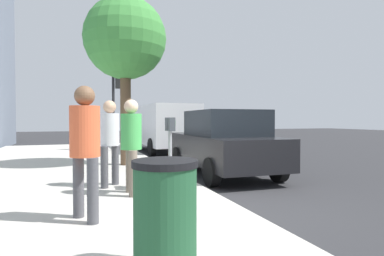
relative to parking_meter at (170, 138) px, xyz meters
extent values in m
plane|color=#2B2B2D|center=(-1.13, -0.74, -1.17)|extent=(80.00, 80.00, 0.00)
cube|color=#B7B2A8|center=(-1.13, 2.26, -1.09)|extent=(28.00, 6.00, 0.15)
cylinder|color=gray|center=(0.00, 0.00, -0.44)|extent=(0.07, 0.07, 1.15)
cube|color=#383D42|center=(-0.10, 0.00, 0.26)|extent=(0.16, 0.11, 0.26)
cube|color=#383D42|center=(0.10, 0.00, 0.26)|extent=(0.16, 0.11, 0.26)
cube|color=#268C33|center=(-0.10, -0.06, 0.28)|extent=(0.10, 0.01, 0.10)
cube|color=#268C33|center=(0.10, -0.06, 0.28)|extent=(0.10, 0.01, 0.10)
cylinder|color=#726656|center=(0.09, 0.77, -0.60)|extent=(0.15, 0.15, 0.82)
cylinder|color=#726656|center=(-0.29, 0.77, -0.60)|extent=(0.15, 0.15, 0.82)
cylinder|color=green|center=(-0.10, 0.77, 0.14)|extent=(0.38, 0.38, 0.65)
sphere|color=beige|center=(-0.10, 0.77, 0.59)|extent=(0.26, 0.26, 0.26)
cylinder|color=#47474C|center=(-1.21, 1.68, -0.58)|extent=(0.15, 0.15, 0.87)
cylinder|color=#47474C|center=(-1.57, 1.50, -0.58)|extent=(0.15, 0.15, 0.87)
cylinder|color=#D85933|center=(-1.39, 1.59, 0.19)|extent=(0.40, 0.40, 0.69)
sphere|color=brown|center=(-1.39, 1.59, 0.67)|extent=(0.27, 0.27, 0.27)
cylinder|color=#47474C|center=(0.90, 0.95, -0.60)|extent=(0.15, 0.15, 0.84)
cylinder|color=#47474C|center=(0.60, 1.19, -0.60)|extent=(0.15, 0.15, 0.84)
cylinder|color=silver|center=(0.75, 1.07, 0.15)|extent=(0.38, 0.38, 0.66)
sphere|color=tan|center=(0.75, 1.07, 0.62)|extent=(0.26, 0.26, 0.26)
cube|color=black|center=(2.04, -2.09, -0.46)|extent=(4.46, 2.00, 0.76)
cube|color=black|center=(1.84, -2.08, 0.26)|extent=(2.26, 1.77, 0.68)
cylinder|color=black|center=(3.50, -1.27, -0.84)|extent=(0.67, 0.24, 0.66)
cylinder|color=black|center=(3.44, -3.01, -0.84)|extent=(0.67, 0.24, 0.66)
cylinder|color=black|center=(0.65, -1.16, -0.84)|extent=(0.67, 0.24, 0.66)
cylinder|color=black|center=(0.58, -2.91, -0.84)|extent=(0.67, 0.24, 0.66)
cube|color=silver|center=(8.53, -2.09, 0.11)|extent=(5.22, 2.06, 1.80)
cylinder|color=black|center=(10.21, -1.12, -0.79)|extent=(0.76, 0.23, 0.76)
cylinder|color=black|center=(10.23, -3.02, -0.79)|extent=(0.76, 0.23, 0.76)
cylinder|color=black|center=(6.83, -1.16, -0.79)|extent=(0.76, 0.23, 0.76)
cylinder|color=black|center=(6.85, -3.06, -0.79)|extent=(0.76, 0.23, 0.76)
cylinder|color=brown|center=(3.76, 0.33, 0.53)|extent=(0.32, 0.32, 3.09)
sphere|color=#3F8C3C|center=(3.76, 0.33, 2.81)|extent=(2.47, 2.47, 2.47)
cylinder|color=black|center=(8.47, 0.22, 0.78)|extent=(0.12, 0.12, 3.60)
cube|color=black|center=(8.47, 0.02, 2.13)|extent=(0.24, 0.20, 0.76)
sphere|color=red|center=(8.47, -0.09, 2.37)|extent=(0.14, 0.14, 0.14)
sphere|color=orange|center=(8.47, -0.09, 2.13)|extent=(0.14, 0.14, 0.14)
sphere|color=green|center=(8.47, -0.09, 1.89)|extent=(0.14, 0.14, 0.14)
cylinder|color=#1E4C2D|center=(-3.18, 0.95, -0.54)|extent=(0.56, 0.56, 0.95)
cylinder|color=black|center=(-3.18, 0.95, -0.04)|extent=(0.59, 0.59, 0.06)
camera|label=1|loc=(-5.85, 1.66, 0.35)|focal=29.33mm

